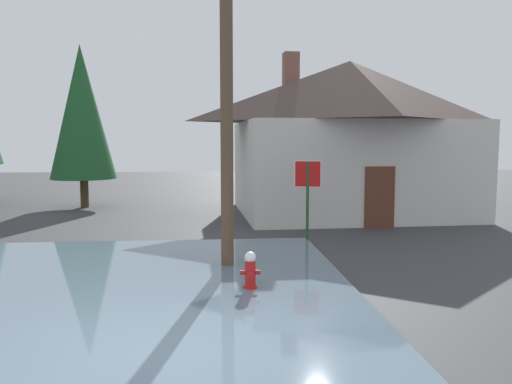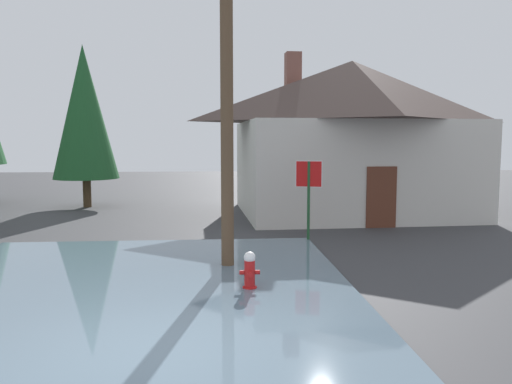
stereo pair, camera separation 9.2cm
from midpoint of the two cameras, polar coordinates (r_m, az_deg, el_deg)
ground_plane at (r=7.33m, az=-11.81°, el=-17.68°), size 80.00×80.00×0.10m
flood_puddle at (r=10.01m, az=-13.99°, el=-10.74°), size 8.41×9.57×0.07m
fire_hydrant at (r=9.80m, az=-0.91°, el=-8.86°), size 0.38×0.33×0.77m
utility_pole at (r=11.51m, az=-3.55°, el=16.93°), size 1.60×0.28×9.80m
stop_sign_far at (r=14.37m, az=5.57°, el=0.89°), size 0.72×0.23×2.28m
house at (r=20.20m, az=10.12°, el=6.22°), size 9.19×7.56×6.30m
pine_tree_mid_left at (r=22.91m, az=-18.87°, el=8.36°), size 2.72×2.72×6.80m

